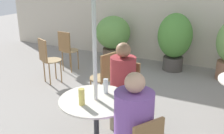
% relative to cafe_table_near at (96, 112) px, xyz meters
% --- Properties ---
extents(cafe_table_near, '(0.82, 0.82, 0.72)m').
position_rel_cafe_table_near_xyz_m(cafe_table_near, '(0.00, 0.00, 0.00)').
color(cafe_table_near, '#2D2D33').
rests_on(cafe_table_near, ground_plane).
extents(bistro_chair_1, '(0.37, 0.37, 0.89)m').
position_rel_cafe_table_near_xyz_m(bistro_chair_1, '(0.02, 0.82, -0.03)').
color(bistro_chair_1, '#997F56').
rests_on(bistro_chair_1, ground_plane).
extents(bistro_chair_2, '(0.37, 0.38, 0.89)m').
position_rel_cafe_table_near_xyz_m(bistro_chair_2, '(-1.99, 2.20, -0.03)').
color(bistro_chair_2, '#997F56').
rests_on(bistro_chair_2, ground_plane).
extents(bistro_chair_4, '(0.41, 0.39, 0.89)m').
position_rel_cafe_table_near_xyz_m(bistro_chair_4, '(-0.50, 1.14, -0.03)').
color(bistro_chair_4, '#997F56').
rests_on(bistro_chair_4, ground_plane).
extents(bistro_chair_5, '(0.41, 0.42, 0.89)m').
position_rel_cafe_table_near_xyz_m(bistro_chair_5, '(-1.92, 1.47, -0.03)').
color(bistro_chair_5, '#997F56').
rests_on(bistro_chair_5, ground_plane).
extents(seated_person_0, '(0.44, 0.43, 1.26)m').
position_rel_cafe_table_near_xyz_m(seated_person_0, '(0.58, -0.35, 0.18)').
color(seated_person_0, '#2D2D33').
rests_on(seated_person_0, ground_plane).
extents(seated_person_1, '(0.34, 0.35, 1.21)m').
position_rel_cafe_table_near_xyz_m(seated_person_1, '(0.01, 0.68, 0.15)').
color(seated_person_1, gray).
rests_on(seated_person_1, ground_plane).
extents(beer_glass_0, '(0.06, 0.06, 0.17)m').
position_rel_cafe_table_near_xyz_m(beer_glass_0, '(0.02, 0.19, 0.24)').
color(beer_glass_0, silver).
rests_on(beer_glass_0, cafe_table_near).
extents(beer_glass_1, '(0.06, 0.06, 0.18)m').
position_rel_cafe_table_near_xyz_m(beer_glass_1, '(-0.07, -0.18, 0.25)').
color(beer_glass_1, '#DBC65B').
rests_on(beer_glass_1, cafe_table_near).
extents(potted_plant_0, '(0.83, 0.83, 1.11)m').
position_rel_cafe_table_near_xyz_m(potted_plant_0, '(-1.44, 3.32, 0.07)').
color(potted_plant_0, brown).
rests_on(potted_plant_0, ground_plane).
extents(potted_plant_1, '(0.74, 0.74, 1.27)m').
position_rel_cafe_table_near_xyz_m(potted_plant_1, '(0.06, 3.31, 0.16)').
color(potted_plant_1, '#47423D').
rests_on(potted_plant_1, ground_plane).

